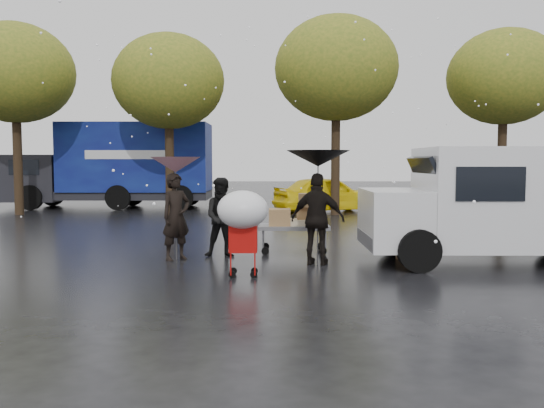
{
  "coord_description": "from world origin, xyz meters",
  "views": [
    {
      "loc": [
        0.27,
        -10.83,
        1.94
      ],
      "look_at": [
        0.23,
        1.0,
        1.06
      ],
      "focal_mm": 38.0,
      "sensor_mm": 36.0,
      "label": 1
    }
  ],
  "objects_px": {
    "person_pink": "(176,217)",
    "shopping_cart": "(243,215)",
    "yellow_taxi": "(327,194)",
    "person_black": "(318,219)",
    "blue_truck": "(117,166)",
    "vendor_cart": "(297,219)",
    "white_van": "(502,202)"
  },
  "relations": [
    {
      "from": "person_pink",
      "to": "person_black",
      "type": "distance_m",
      "value": 2.79
    },
    {
      "from": "person_black",
      "to": "vendor_cart",
      "type": "height_order",
      "value": "person_black"
    },
    {
      "from": "vendor_cart",
      "to": "shopping_cart",
      "type": "bearing_deg",
      "value": -110.59
    },
    {
      "from": "shopping_cart",
      "to": "white_van",
      "type": "bearing_deg",
      "value": 17.02
    },
    {
      "from": "person_pink",
      "to": "white_van",
      "type": "relative_size",
      "value": 0.35
    },
    {
      "from": "blue_truck",
      "to": "shopping_cart",
      "type": "bearing_deg",
      "value": -67.48
    },
    {
      "from": "person_pink",
      "to": "shopping_cart",
      "type": "height_order",
      "value": "person_pink"
    },
    {
      "from": "shopping_cart",
      "to": "white_van",
      "type": "relative_size",
      "value": 0.3
    },
    {
      "from": "shopping_cart",
      "to": "yellow_taxi",
      "type": "distance_m",
      "value": 12.56
    },
    {
      "from": "shopping_cart",
      "to": "yellow_taxi",
      "type": "xyz_separation_m",
      "value": [
        2.54,
        12.3,
        -0.37
      ]
    },
    {
      "from": "person_pink",
      "to": "shopping_cart",
      "type": "bearing_deg",
      "value": -94.29
    },
    {
      "from": "person_pink",
      "to": "yellow_taxi",
      "type": "xyz_separation_m",
      "value": [
        3.94,
        10.51,
        -0.16
      ]
    },
    {
      "from": "person_pink",
      "to": "vendor_cart",
      "type": "xyz_separation_m",
      "value": [
        2.42,
        0.93,
        -0.13
      ]
    },
    {
      "from": "vendor_cart",
      "to": "shopping_cart",
      "type": "distance_m",
      "value": 2.91
    },
    {
      "from": "vendor_cart",
      "to": "blue_truck",
      "type": "relative_size",
      "value": 0.18
    },
    {
      "from": "white_van",
      "to": "yellow_taxi",
      "type": "bearing_deg",
      "value": 102.2
    },
    {
      "from": "vendor_cart",
      "to": "yellow_taxi",
      "type": "bearing_deg",
      "value": 81.0
    },
    {
      "from": "person_pink",
      "to": "vendor_cart",
      "type": "distance_m",
      "value": 2.6
    },
    {
      "from": "person_pink",
      "to": "person_black",
      "type": "xyz_separation_m",
      "value": [
        2.74,
        -0.53,
        0.01
      ]
    },
    {
      "from": "vendor_cart",
      "to": "blue_truck",
      "type": "distance_m",
      "value": 13.77
    },
    {
      "from": "shopping_cart",
      "to": "white_van",
      "type": "distance_m",
      "value": 5.1
    },
    {
      "from": "yellow_taxi",
      "to": "white_van",
      "type": "bearing_deg",
      "value": 170.34
    },
    {
      "from": "person_pink",
      "to": "person_black",
      "type": "relative_size",
      "value": 0.99
    },
    {
      "from": "person_black",
      "to": "vendor_cart",
      "type": "bearing_deg",
      "value": -60.49
    },
    {
      "from": "person_black",
      "to": "shopping_cart",
      "type": "relative_size",
      "value": 1.18
    },
    {
      "from": "person_pink",
      "to": "yellow_taxi",
      "type": "height_order",
      "value": "person_pink"
    },
    {
      "from": "person_black",
      "to": "blue_truck",
      "type": "height_order",
      "value": "blue_truck"
    },
    {
      "from": "white_van",
      "to": "blue_truck",
      "type": "relative_size",
      "value": 0.59
    },
    {
      "from": "vendor_cart",
      "to": "yellow_taxi",
      "type": "relative_size",
      "value": 0.37
    },
    {
      "from": "blue_truck",
      "to": "white_van",
      "type": "bearing_deg",
      "value": -50.09
    },
    {
      "from": "person_black",
      "to": "blue_truck",
      "type": "bearing_deg",
      "value": -43.76
    },
    {
      "from": "person_black",
      "to": "shopping_cart",
      "type": "xyz_separation_m",
      "value": [
        -1.34,
        -1.25,
        0.2
      ]
    }
  ]
}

